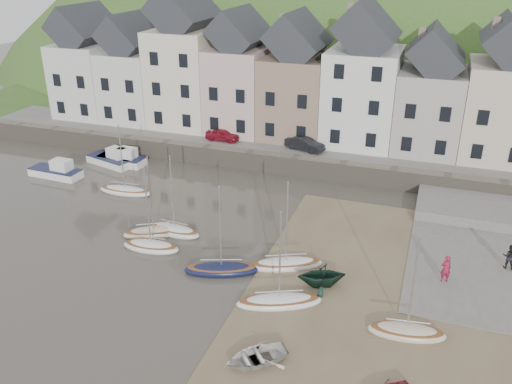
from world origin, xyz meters
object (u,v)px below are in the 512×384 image
at_px(person_dark, 509,256).
at_px(car_right, 305,144).
at_px(rowboat_white, 256,357).
at_px(car_left, 222,135).
at_px(sailboat_0, 125,191).
at_px(rowboat_green, 322,275).
at_px(person_red, 446,269).

bearing_deg(person_dark, car_right, -30.53).
bearing_deg(rowboat_white, car_left, 164.18).
bearing_deg(sailboat_0, rowboat_white, -42.43).
distance_m(rowboat_white, car_left, 29.86).
height_order(car_left, car_right, car_right).
distance_m(rowboat_white, rowboat_green, 7.83).
bearing_deg(rowboat_green, sailboat_0, -136.76).
relative_size(rowboat_green, person_dark, 1.73).
bearing_deg(person_red, rowboat_green, -1.54).
bearing_deg(person_red, sailboat_0, -34.99).
height_order(person_red, car_left, car_left).
bearing_deg(rowboat_white, sailboat_0, -173.79).
bearing_deg(rowboat_green, rowboat_white, -35.31).
distance_m(person_dark, car_right, 21.68).
bearing_deg(car_left, rowboat_green, -141.71).
distance_m(rowboat_green, car_left, 24.10).
height_order(rowboat_green, person_dark, person_dark).
bearing_deg(person_dark, sailboat_0, 3.43).
relative_size(sailboat_0, person_dark, 3.70).
distance_m(rowboat_white, person_red, 13.70).
bearing_deg(car_left, person_red, -125.76).
distance_m(sailboat_0, person_red, 26.45).
bearing_deg(person_dark, car_left, -20.09).
height_order(sailboat_0, car_left, sailboat_0).
xyz_separation_m(rowboat_green, car_left, (-14.45, 19.25, 1.34)).
relative_size(rowboat_white, person_dark, 1.88).
bearing_deg(rowboat_white, person_red, 99.06).
xyz_separation_m(person_dark, car_left, (-25.40, 13.40, 1.20)).
relative_size(rowboat_white, person_red, 1.76).
xyz_separation_m(sailboat_0, person_dark, (29.76, -2.23, 0.71)).
bearing_deg(car_left, person_dark, -116.41).
bearing_deg(car_right, person_dark, -110.89).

